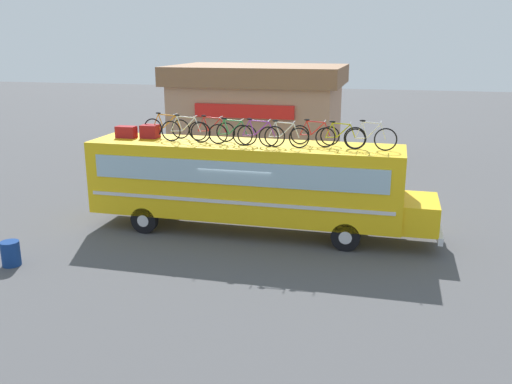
# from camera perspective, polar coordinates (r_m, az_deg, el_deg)

# --- Properties ---
(ground_plane) EXTENTS (120.00, 120.00, 0.00)m
(ground_plane) POSITION_cam_1_polar(r_m,az_deg,el_deg) (19.80, -1.25, -4.02)
(ground_plane) COLOR #4C4C4F
(bus) EXTENTS (12.09, 2.39, 3.17)m
(bus) POSITION_cam_1_polar(r_m,az_deg,el_deg) (19.21, -0.67, 1.14)
(bus) COLOR yellow
(bus) RESTS_ON ground
(luggage_bag_1) EXTENTS (0.71, 0.39, 0.42)m
(luggage_bag_1) POSITION_cam_1_polar(r_m,az_deg,el_deg) (20.60, -13.23, 6.05)
(luggage_bag_1) COLOR maroon
(luggage_bag_1) RESTS_ON bus
(luggage_bag_2) EXTENTS (0.60, 0.52, 0.47)m
(luggage_bag_2) POSITION_cam_1_polar(r_m,az_deg,el_deg) (20.39, -10.87, 6.16)
(luggage_bag_2) COLOR maroon
(luggage_bag_2) RESTS_ON bus
(rooftop_bicycle_1) EXTENTS (1.76, 0.44, 0.92)m
(rooftop_bicycle_1) POSITION_cam_1_polar(r_m,az_deg,el_deg) (20.25, -9.21, 6.59)
(rooftop_bicycle_1) COLOR black
(rooftop_bicycle_1) RESTS_ON bus
(rooftop_bicycle_2) EXTENTS (1.82, 0.44, 0.96)m
(rooftop_bicycle_2) POSITION_cam_1_polar(r_m,az_deg,el_deg) (19.35, -7.28, 6.30)
(rooftop_bicycle_2) COLOR black
(rooftop_bicycle_2) RESTS_ON bus
(rooftop_bicycle_3) EXTENTS (1.70, 0.44, 0.91)m
(rooftop_bicycle_3) POSITION_cam_1_polar(r_m,az_deg,el_deg) (19.39, -4.60, 6.34)
(rooftop_bicycle_3) COLOR black
(rooftop_bicycle_3) RESTS_ON bus
(rooftop_bicycle_4) EXTENTS (1.71, 0.44, 0.91)m
(rooftop_bicycle_4) POSITION_cam_1_polar(r_m,az_deg,el_deg) (18.69, -2.46, 6.04)
(rooftop_bicycle_4) COLOR black
(rooftop_bicycle_4) RESTS_ON bus
(rooftop_bicycle_5) EXTENTS (1.80, 0.44, 0.93)m
(rooftop_bicycle_5) POSITION_cam_1_polar(r_m,az_deg,el_deg) (18.40, 0.25, 5.92)
(rooftop_bicycle_5) COLOR black
(rooftop_bicycle_5) RESTS_ON bus
(rooftop_bicycle_6) EXTENTS (1.70, 0.44, 0.90)m
(rooftop_bicycle_6) POSITION_cam_1_polar(r_m,az_deg,el_deg) (18.22, 2.86, 5.77)
(rooftop_bicycle_6) COLOR black
(rooftop_bicycle_6) RESTS_ON bus
(rooftop_bicycle_7) EXTENTS (1.67, 0.44, 0.87)m
(rooftop_bicycle_7) POSITION_cam_1_polar(r_m,az_deg,el_deg) (18.75, 6.07, 5.95)
(rooftop_bicycle_7) COLOR black
(rooftop_bicycle_7) RESTS_ON bus
(rooftop_bicycle_8) EXTENTS (1.64, 0.44, 0.89)m
(rooftop_bicycle_8) POSITION_cam_1_polar(r_m,az_deg,el_deg) (18.30, 8.67, 5.64)
(rooftop_bicycle_8) COLOR black
(rooftop_bicycle_8) RESTS_ON bus
(rooftop_bicycle_9) EXTENTS (1.69, 0.44, 0.97)m
(rooftop_bicycle_9) POSITION_cam_1_polar(r_m,az_deg,el_deg) (18.13, 11.69, 5.50)
(rooftop_bicycle_9) COLOR black
(rooftop_bicycle_9) RESTS_ON bus
(roadside_building) EXTENTS (9.61, 6.62, 5.19)m
(roadside_building) POSITION_cam_1_polar(r_m,az_deg,el_deg) (32.09, 0.23, 8.42)
(roadside_building) COLOR tan
(roadside_building) RESTS_ON ground
(trash_bin) EXTENTS (0.56, 0.56, 0.76)m
(trash_bin) POSITION_cam_1_polar(r_m,az_deg,el_deg) (18.31, -23.97, -5.82)
(trash_bin) COLOR navy
(trash_bin) RESTS_ON ground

